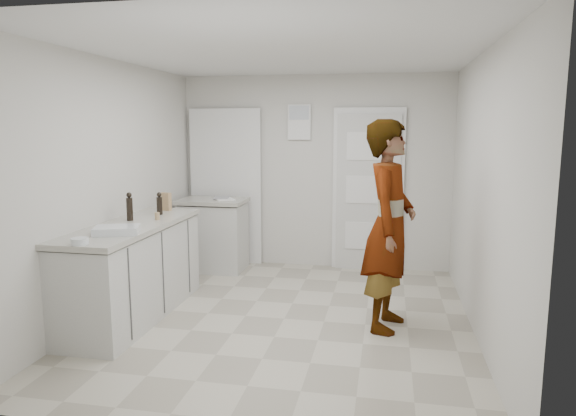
% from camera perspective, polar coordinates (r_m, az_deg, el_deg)
% --- Properties ---
extents(ground, '(4.00, 4.00, 0.00)m').
position_cam_1_polar(ground, '(5.08, -0.43, -12.20)').
color(ground, gray).
rests_on(ground, ground).
extents(room_shell, '(4.00, 4.00, 4.00)m').
position_cam_1_polar(room_shell, '(6.74, 1.41, 2.06)').
color(room_shell, silver).
rests_on(room_shell, ground).
extents(main_counter, '(0.64, 1.96, 0.93)m').
position_cam_1_polar(main_counter, '(5.24, -16.74, -7.00)').
color(main_counter, silver).
rests_on(main_counter, ground).
extents(side_counter, '(0.84, 0.61, 0.93)m').
position_cam_1_polar(side_counter, '(6.72, -8.28, -3.21)').
color(side_counter, silver).
rests_on(side_counter, ground).
extents(person, '(0.58, 0.77, 1.91)m').
position_cam_1_polar(person, '(4.72, 11.18, -1.97)').
color(person, silver).
rests_on(person, ground).
extents(cake_mix_box, '(0.13, 0.09, 0.20)m').
position_cam_1_polar(cake_mix_box, '(5.82, -13.41, 0.70)').
color(cake_mix_box, '#916548').
rests_on(cake_mix_box, main_counter).
extents(spice_jar, '(0.05, 0.05, 0.07)m').
position_cam_1_polar(spice_jar, '(5.26, -14.33, -0.88)').
color(spice_jar, tan).
rests_on(spice_jar, main_counter).
extents(oil_cruet_a, '(0.06, 0.06, 0.24)m').
position_cam_1_polar(oil_cruet_a, '(5.56, -14.10, 0.45)').
color(oil_cruet_a, black).
rests_on(oil_cruet_a, main_counter).
extents(oil_cruet_b, '(0.06, 0.06, 0.28)m').
position_cam_1_polar(oil_cruet_b, '(5.27, -17.19, 0.10)').
color(oil_cruet_b, black).
rests_on(oil_cruet_b, main_counter).
extents(baking_dish, '(0.43, 0.37, 0.07)m').
position_cam_1_polar(baking_dish, '(4.66, -18.50, -2.38)').
color(baking_dish, silver).
rests_on(baking_dish, main_counter).
extents(egg_bowl, '(0.13, 0.13, 0.05)m').
position_cam_1_polar(egg_bowl, '(4.35, -22.14, -3.43)').
color(egg_bowl, silver).
rests_on(egg_bowl, main_counter).
extents(papers, '(0.34, 0.36, 0.01)m').
position_cam_1_polar(papers, '(6.59, -7.08, 1.00)').
color(papers, white).
rests_on(papers, side_counter).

